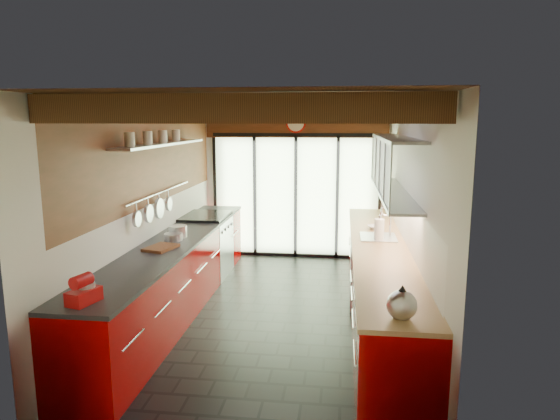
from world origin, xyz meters
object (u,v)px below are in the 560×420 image
(soap_bottle, at_px, (378,230))
(bowl, at_px, (375,227))
(kettle, at_px, (402,303))
(paper_towel, at_px, (379,230))
(stand_mixer, at_px, (84,291))

(soap_bottle, xyz_separation_m, bowl, (0.00, 0.53, -0.08))
(kettle, height_order, bowl, kettle)
(soap_bottle, distance_m, bowl, 0.54)
(kettle, relative_size, paper_towel, 0.89)
(bowl, bearing_deg, paper_towel, -90.00)
(stand_mixer, height_order, kettle, kettle)
(paper_towel, xyz_separation_m, soap_bottle, (0.00, 0.16, -0.04))
(kettle, relative_size, bowl, 1.40)
(paper_towel, distance_m, bowl, 0.70)
(paper_towel, relative_size, soap_bottle, 1.62)
(stand_mixer, distance_m, paper_towel, 3.53)
(kettle, xyz_separation_m, paper_towel, (0.00, 2.46, 0.02))
(stand_mixer, xyz_separation_m, kettle, (2.54, -0.01, 0.02))
(stand_mixer, distance_m, kettle, 2.54)
(paper_towel, relative_size, bowl, 1.58)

